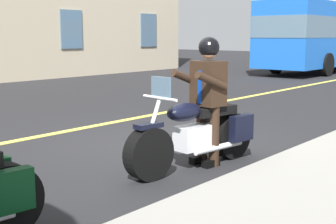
# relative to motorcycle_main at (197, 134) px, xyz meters

# --- Properties ---
(ground_plane) EXTENTS (80.00, 80.00, 0.00)m
(ground_plane) POSITION_rel_motorcycle_main_xyz_m (-0.58, -1.24, -0.45)
(ground_plane) COLOR black
(lane_center_stripe) EXTENTS (60.00, 0.16, 0.01)m
(lane_center_stripe) POSITION_rel_motorcycle_main_xyz_m (-0.58, -3.24, -0.45)
(lane_center_stripe) COLOR #E5DB4C
(lane_center_stripe) RESTS_ON ground_plane
(motorcycle_main) EXTENTS (2.22, 0.76, 1.26)m
(motorcycle_main) POSITION_rel_motorcycle_main_xyz_m (0.00, 0.00, 0.00)
(motorcycle_main) COLOR black
(motorcycle_main) RESTS_ON ground_plane
(rider_main) EXTENTS (0.67, 0.60, 1.74)m
(rider_main) POSITION_rel_motorcycle_main_xyz_m (-0.19, 0.02, 0.58)
(rider_main) COLOR black
(rider_main) RESTS_ON ground_plane
(bus_near) EXTENTS (11.05, 2.70, 3.30)m
(bus_near) POSITION_rel_motorcycle_main_xyz_m (-18.04, -5.45, 1.42)
(bus_near) COLOR blue
(bus_near) RESTS_ON ground_plane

